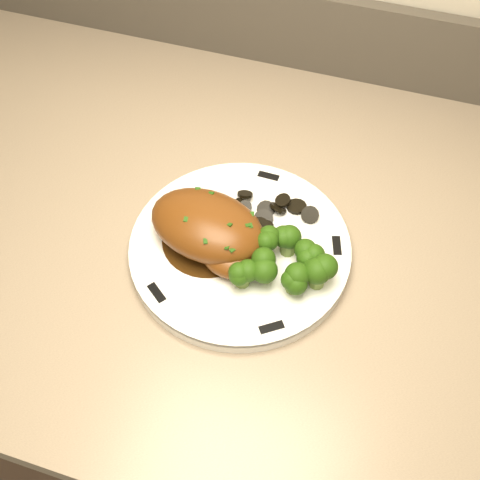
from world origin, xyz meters
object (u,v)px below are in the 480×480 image
(plate, at_px, (240,249))
(broccoli_florets, at_px, (283,261))
(chicken_breast, at_px, (210,229))
(counter, at_px, (460,433))

(plate, relative_size, broccoli_florets, 2.45)
(plate, distance_m, chicken_breast, 0.05)
(counter, bearing_deg, plate, -173.83)
(chicken_breast, bearing_deg, broccoli_florets, 1.19)
(chicken_breast, height_order, broccoli_florets, chicken_breast)
(chicken_breast, bearing_deg, counter, 16.60)
(counter, distance_m, plate, 0.58)
(counter, distance_m, broccoli_florets, 0.57)
(broccoli_florets, bearing_deg, plate, 159.32)
(chicken_breast, relative_size, broccoli_florets, 1.44)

